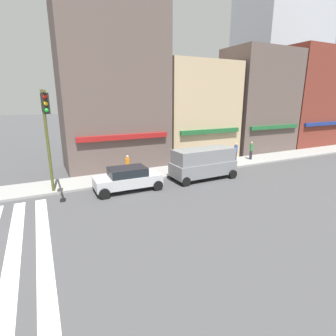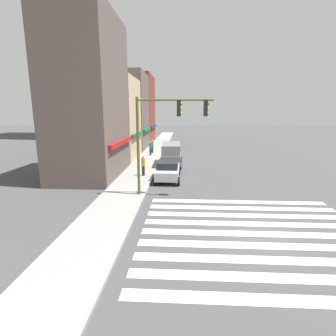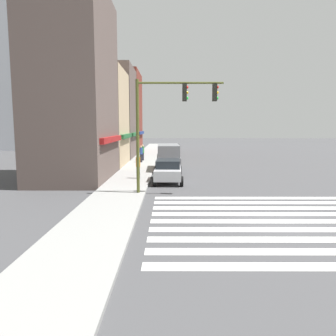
{
  "view_description": "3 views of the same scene",
  "coord_description": "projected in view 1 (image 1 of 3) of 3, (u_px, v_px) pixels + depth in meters",
  "views": [
    {
      "loc": [
        4.82,
        -11.46,
        6.04
      ],
      "look_at": [
        12.82,
        4.7,
        1.2
      ],
      "focal_mm": 28.0,
      "sensor_mm": 36.0,
      "label": 1
    },
    {
      "loc": [
        -11.56,
        3.51,
        5.61
      ],
      "look_at": [
        9.82,
        4.7,
        1.0
      ],
      "focal_mm": 28.0,
      "sensor_mm": 36.0,
      "label": 2
    },
    {
      "loc": [
        -13.26,
        4.64,
        3.92
      ],
      "look_at": [
        9.82,
        4.7,
        1.0
      ],
      "focal_mm": 35.0,
      "sensor_mm": 36.0,
      "label": 3
    }
  ],
  "objects": [
    {
      "name": "traffic_signal",
      "position": [
        46.0,
        123.0,
        14.5
      ],
      "size": [
        0.32,
        4.87,
        6.52
      ],
      "color": "#474C1E",
      "rests_on": "ground_plane"
    },
    {
      "name": "storefront_row",
      "position": [
        230.0,
        99.0,
        27.96
      ],
      "size": [
        34.56,
        5.3,
        13.46
      ],
      "color": "brown",
      "rests_on": "ground_plane"
    },
    {
      "name": "pedestrian_green_top",
      "position": [
        251.0,
        150.0,
        25.71
      ],
      "size": [
        0.32,
        0.32,
        1.77
      ],
      "rotation": [
        0.0,
        0.0,
        0.86
      ],
      "color": "#23232D",
      "rests_on": "sidewalk_left"
    },
    {
      "name": "sedan_silver",
      "position": [
        128.0,
        178.0,
        17.48
      ],
      "size": [
        4.44,
        2.02,
        1.59
      ],
      "rotation": [
        0.0,
        0.0,
        -0.02
      ],
      "color": "#B7B7BC",
      "rests_on": "ground_plane"
    },
    {
      "name": "van_grey",
      "position": [
        203.0,
        162.0,
        19.94
      ],
      "size": [
        5.06,
        2.22,
        2.34
      ],
      "rotation": [
        0.0,
        0.0,
        0.03
      ],
      "color": "slate",
      "rests_on": "ground_plane"
    },
    {
      "name": "tower_distant",
      "position": [
        284.0,
        14.0,
        47.97
      ],
      "size": [
        16.19,
        10.29,
        41.63
      ],
      "color": "#B2B7C1",
      "rests_on": "ground_plane"
    },
    {
      "name": "pedestrian_blue_shirt",
      "position": [
        236.0,
        152.0,
        24.91
      ],
      "size": [
        0.32,
        0.32,
        1.77
      ],
      "rotation": [
        0.0,
        0.0,
        0.32
      ],
      "color": "#23232D",
      "rests_on": "sidewalk_left"
    },
    {
      "name": "pedestrian_orange_vest",
      "position": [
        128.0,
        166.0,
        19.62
      ],
      "size": [
        0.32,
        0.32,
        1.77
      ],
      "rotation": [
        0.0,
        0.0,
        2.03
      ],
      "color": "#23232D",
      "rests_on": "sidewalk_left"
    }
  ]
}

